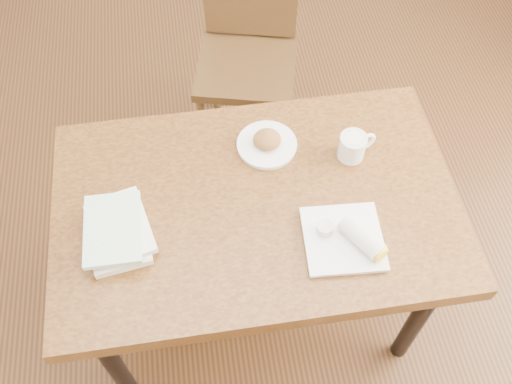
{
  "coord_description": "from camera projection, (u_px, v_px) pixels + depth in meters",
  "views": [
    {
      "loc": [
        -0.14,
        -0.95,
        2.22
      ],
      "look_at": [
        0.0,
        0.0,
        0.8
      ],
      "focal_mm": 40.0,
      "sensor_mm": 36.0,
      "label": 1
    }
  ],
  "objects": [
    {
      "name": "chair_far",
      "position": [
        248.0,
        40.0,
        2.46
      ],
      "size": [
        0.51,
        0.51,
        0.95
      ],
      "color": "#3F2B12",
      "rests_on": "ground"
    },
    {
      "name": "coffee_mug",
      "position": [
        353.0,
        146.0,
        1.82
      ],
      "size": [
        0.13,
        0.09,
        0.09
      ],
      "color": "white",
      "rests_on": "table"
    },
    {
      "name": "ground",
      "position": [
        256.0,
        299.0,
        2.38
      ],
      "size": [
        4.0,
        5.0,
        0.01
      ],
      "primitive_type": "cube",
      "color": "#472814",
      "rests_on": "ground"
    },
    {
      "name": "book_stack",
      "position": [
        117.0,
        231.0,
        1.66
      ],
      "size": [
        0.22,
        0.27,
        0.06
      ],
      "color": "white",
      "rests_on": "table"
    },
    {
      "name": "plate_burrito",
      "position": [
        349.0,
        238.0,
        1.66
      ],
      "size": [
        0.24,
        0.24,
        0.08
      ],
      "color": "white",
      "rests_on": "table"
    },
    {
      "name": "table",
      "position": [
        256.0,
        215.0,
        1.83
      ],
      "size": [
        1.25,
        0.8,
        0.75
      ],
      "color": "brown",
      "rests_on": "ground"
    },
    {
      "name": "plate_scone",
      "position": [
        267.0,
        143.0,
        1.86
      ],
      "size": [
        0.2,
        0.2,
        0.06
      ],
      "color": "white",
      "rests_on": "table"
    }
  ]
}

